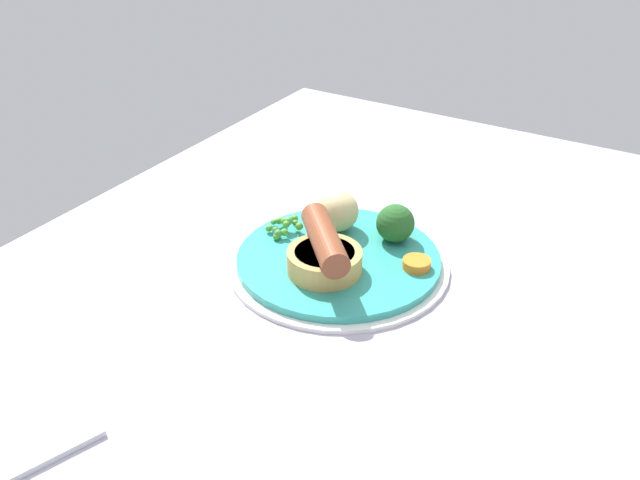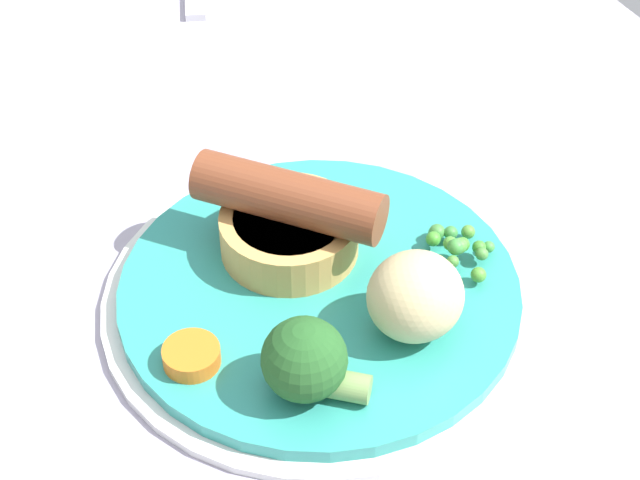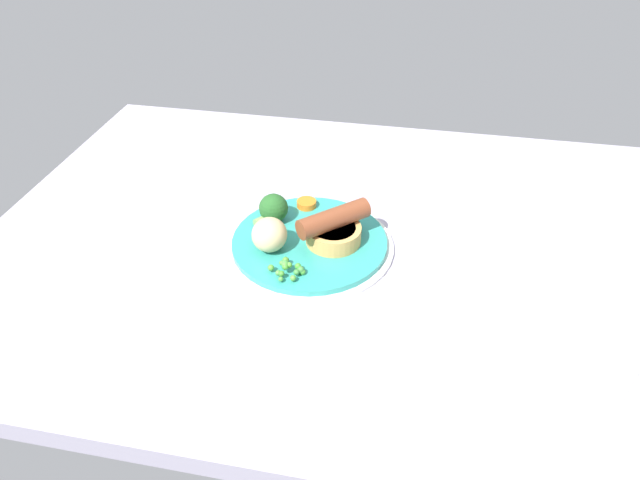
# 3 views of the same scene
# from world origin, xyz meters

# --- Properties ---
(dining_table) EXTENTS (1.10, 0.80, 0.03)m
(dining_table) POSITION_xyz_m (0.00, 0.00, 0.01)
(dining_table) COLOR #9E99AD
(dining_table) RESTS_ON ground
(dinner_plate) EXTENTS (0.25, 0.25, 0.01)m
(dinner_plate) POSITION_xyz_m (-0.04, -0.03, 0.04)
(dinner_plate) COLOR silver
(dinner_plate) RESTS_ON dining_table
(sausage_pudding) EXTENTS (0.10, 0.10, 0.06)m
(sausage_pudding) POSITION_xyz_m (-0.01, -0.03, 0.07)
(sausage_pudding) COLOR tan
(sausage_pudding) RESTS_ON dinner_plate
(pea_pile) EXTENTS (0.05, 0.04, 0.02)m
(pea_pile) POSITION_xyz_m (-0.06, -0.11, 0.05)
(pea_pile) COLOR #48883B
(pea_pile) RESTS_ON dinner_plate
(broccoli_floret_far) EXTENTS (0.05, 0.05, 0.05)m
(broccoli_floret_far) POSITION_xyz_m (-0.11, 0.01, 0.07)
(broccoli_floret_far) COLOR #235623
(broccoli_floret_far) RESTS_ON dinner_plate
(potato_chunk_1) EXTENTS (0.05, 0.06, 0.05)m
(potato_chunk_1) POSITION_xyz_m (-0.09, -0.07, 0.07)
(potato_chunk_1) COLOR #CCB77F
(potato_chunk_1) RESTS_ON dinner_plate
(carrot_slice_0) EXTENTS (0.03, 0.03, 0.01)m
(carrot_slice_0) POSITION_xyz_m (-0.07, 0.05, 0.05)
(carrot_slice_0) COLOR orange
(carrot_slice_0) RESTS_ON dinner_plate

